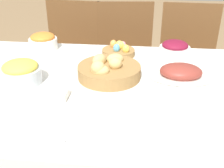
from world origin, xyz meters
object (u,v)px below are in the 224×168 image
(spoon, at_px, (176,134))
(butter_dish, at_px, (52,95))
(chair_far_right, at_px, (187,62))
(pineapple_bowl, at_px, (21,72))
(dinner_plate, at_px, (118,129))
(chair_far_left, at_px, (70,57))
(knife, at_px, (167,133))
(chair_far_center, at_px, (125,60))
(bread_basket, at_px, (108,70))
(drinking_cup, at_px, (189,101))
(fork, at_px, (72,127))
(beet_salad_bowl, at_px, (175,49))
(carrot_bowl, at_px, (43,41))
(egg_basket, at_px, (119,51))
(ham_platter, at_px, (181,73))

(spoon, distance_m, butter_dish, 0.52)
(chair_far_right, distance_m, spoon, 1.24)
(pineapple_bowl, distance_m, spoon, 0.73)
(dinner_plate, bearing_deg, chair_far_right, 71.15)
(chair_far_left, bearing_deg, knife, -56.29)
(chair_far_center, height_order, bread_basket, chair_far_center)
(butter_dish, bearing_deg, drinking_cup, -2.63)
(chair_far_left, bearing_deg, fork, -69.60)
(butter_dish, bearing_deg, chair_far_right, 55.41)
(butter_dish, bearing_deg, chair_far_left, 100.77)
(chair_far_left, xyz_separation_m, dinner_plate, (0.48, -1.20, 0.24))
(chair_far_left, height_order, knife, chair_far_left)
(dinner_plate, relative_size, knife, 1.56)
(beet_salad_bowl, bearing_deg, carrot_bowl, 177.66)
(knife, bearing_deg, egg_basket, 111.69)
(chair_far_left, xyz_separation_m, pineapple_bowl, (0.01, -0.89, 0.28))
(fork, bearing_deg, drinking_cup, 25.57)
(chair_far_center, relative_size, bread_basket, 3.09)
(bread_basket, relative_size, carrot_bowl, 1.79)
(pineapple_bowl, xyz_separation_m, drinking_cup, (0.72, -0.15, -0.01))
(chair_far_right, height_order, dinner_plate, chair_far_right)
(knife, relative_size, spoon, 1.00)
(chair_far_left, bearing_deg, bread_basket, -57.88)
(fork, bearing_deg, chair_far_right, 68.50)
(spoon, bearing_deg, ham_platter, 78.21)
(ham_platter, height_order, knife, ham_platter)
(carrot_bowl, relative_size, knife, 0.94)
(drinking_cup, height_order, butter_dish, drinking_cup)
(chair_far_left, xyz_separation_m, chair_far_center, (0.43, -0.00, 0.00))
(bread_basket, bearing_deg, egg_basket, 85.61)
(chair_far_center, bearing_deg, fork, -101.18)
(chair_far_center, relative_size, egg_basket, 5.00)
(chair_far_right, relative_size, drinking_cup, 12.58)
(chair_far_right, distance_m, carrot_bowl, 1.07)
(spoon, bearing_deg, knife, 176.02)
(ham_platter, bearing_deg, bread_basket, -173.39)
(carrot_bowl, bearing_deg, fork, -64.97)
(ham_platter, bearing_deg, chair_far_left, 134.16)
(fork, xyz_separation_m, butter_dish, (-0.13, 0.19, 0.01))
(egg_basket, relative_size, carrot_bowl, 1.10)
(ham_platter, bearing_deg, egg_basket, 141.24)
(chair_far_center, xyz_separation_m, ham_platter, (0.31, -0.76, 0.26))
(pineapple_bowl, height_order, spoon, pineapple_bowl)
(bread_basket, distance_m, pineapple_bowl, 0.40)
(bread_basket, xyz_separation_m, ham_platter, (0.34, 0.04, -0.01))
(chair_far_left, relative_size, knife, 5.16)
(carrot_bowl, relative_size, spoon, 0.94)
(chair_far_left, relative_size, carrot_bowl, 5.52)
(chair_far_center, xyz_separation_m, carrot_bowl, (-0.46, -0.45, 0.28))
(fork, bearing_deg, pineapple_bowl, 138.09)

